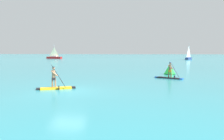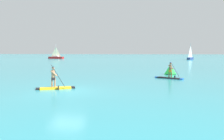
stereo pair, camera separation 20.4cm
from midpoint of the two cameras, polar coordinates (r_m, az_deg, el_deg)
ground at (r=16.27m, az=-11.27°, el=-5.37°), size 440.00×440.00×0.00m
paddleboarder_mid_center at (r=17.24m, az=-14.32°, el=-3.69°), size 2.84×1.53×1.92m
paddleboarder_far_right at (r=23.89m, az=15.07°, el=-1.32°), size 2.87×1.88×1.79m
race_marker_buoy at (r=28.27m, az=15.24°, el=0.03°), size 1.38×1.38×1.28m
sailboat_left_horizon at (r=89.48m, az=-14.40°, el=3.34°), size 6.53×2.73×5.74m
sailboat_right_horizon at (r=82.04m, az=19.89°, el=3.15°), size 3.00×4.18×5.88m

